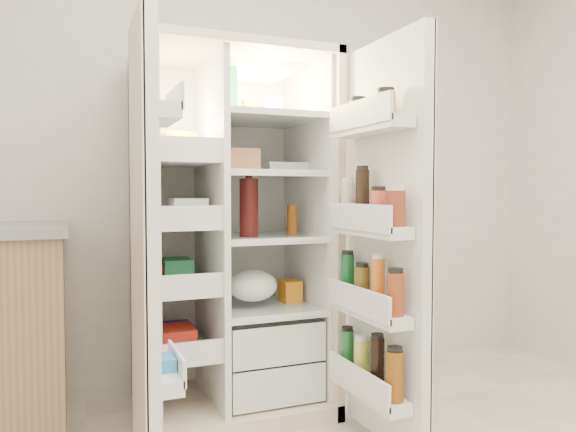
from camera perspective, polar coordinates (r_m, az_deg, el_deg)
name	(u,v)px	position (r m, az deg, el deg)	size (l,w,h in m)	color
wall_back	(244,151)	(3.20, -4.63, 6.81)	(4.00, 0.02, 2.70)	silver
refrigerator	(232,263)	(2.83, -5.87, -4.91)	(0.92, 0.70, 1.80)	beige
freezer_door	(146,250)	(2.12, -14.68, -3.47)	(0.15, 0.40, 1.72)	white
fridge_door	(383,247)	(2.37, 9.90, -3.21)	(0.17, 0.58, 1.72)	white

